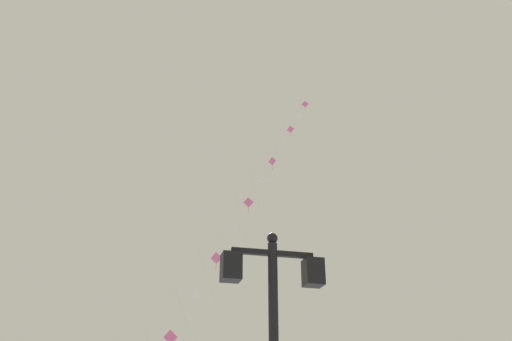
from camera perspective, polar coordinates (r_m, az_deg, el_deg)
twin_lantern_lamp_post at (r=8.09m, az=1.79°, el=-15.65°), size 1.52×0.28×4.52m
kite_train at (r=25.16m, az=-0.73°, el=-3.19°), size 11.36×14.09×21.43m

